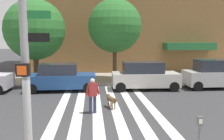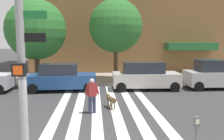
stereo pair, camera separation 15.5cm
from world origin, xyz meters
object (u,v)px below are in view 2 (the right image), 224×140
(parked_car_third_in_line, at_px, (145,76))
(street_tree_middle, at_px, (116,26))
(street_tree_nearest, at_px, (36,30))
(dog_on_leash, at_px, (111,99))
(pedestrian_dog_walker, at_px, (92,94))
(traffic_light_pole, at_px, (20,34))
(parked_car_fourth_in_line, at_px, (220,74))
(parking_meter_curbside, at_px, (196,135))
(parked_car_behind_first, at_px, (62,78))

(parked_car_third_in_line, distance_m, street_tree_middle, 4.98)
(street_tree_nearest, xyz_separation_m, dog_on_leash, (5.12, -6.87, -3.68))
(street_tree_middle, xyz_separation_m, pedestrian_dog_walker, (-1.79, -8.29, -3.52))
(traffic_light_pole, relative_size, pedestrian_dog_walker, 3.54)
(parked_car_fourth_in_line, height_order, pedestrian_dog_walker, parked_car_fourth_in_line)
(parking_meter_curbside, distance_m, street_tree_nearest, 15.08)
(parking_meter_curbside, height_order, parked_car_third_in_line, parked_car_third_in_line)
(parked_car_fourth_in_line, xyz_separation_m, dog_on_leash, (-7.93, -4.42, -0.54))
(street_tree_middle, bearing_deg, street_tree_nearest, -174.28)
(parked_car_third_in_line, xyz_separation_m, parked_car_fourth_in_line, (5.30, -0.00, 0.06))
(parked_car_behind_first, distance_m, parked_car_third_in_line, 5.64)
(parked_car_fourth_in_line, bearing_deg, parked_car_third_in_line, 179.99)
(dog_on_leash, bearing_deg, pedestrian_dog_walker, -138.36)
(parking_meter_curbside, height_order, street_tree_nearest, street_tree_nearest)
(street_tree_middle, bearing_deg, dog_on_leash, -96.67)
(dog_on_leash, bearing_deg, parked_car_behind_first, 124.20)
(parking_meter_curbside, xyz_separation_m, street_tree_nearest, (-6.86, 13.08, 3.09))
(street_tree_nearest, distance_m, dog_on_leash, 9.33)
(street_tree_nearest, bearing_deg, dog_on_leash, -53.28)
(parked_car_behind_first, xyz_separation_m, pedestrian_dog_walker, (2.09, -5.23, 0.05))
(parked_car_fourth_in_line, relative_size, street_tree_nearest, 0.78)
(parked_car_behind_first, distance_m, street_tree_middle, 6.09)
(street_tree_nearest, bearing_deg, parked_car_behind_first, -49.13)
(traffic_light_pole, xyz_separation_m, parked_car_fourth_in_line, (10.35, 10.74, -2.54))
(pedestrian_dog_walker, bearing_deg, street_tree_nearest, 118.70)
(street_tree_nearest, height_order, street_tree_middle, street_tree_middle)
(traffic_light_pole, distance_m, parked_car_third_in_line, 12.15)
(street_tree_middle, xyz_separation_m, dog_on_leash, (-0.87, -7.47, -4.00))
(parked_car_fourth_in_line, bearing_deg, pedestrian_dog_walker, -149.39)
(parked_car_behind_first, relative_size, street_tree_middle, 0.70)
(parking_meter_curbside, xyz_separation_m, pedestrian_dog_walker, (-2.65, 5.39, -0.10))
(street_tree_middle, relative_size, dog_on_leash, 6.09)
(parked_car_fourth_in_line, distance_m, dog_on_leash, 9.10)
(dog_on_leash, bearing_deg, parking_meter_curbside, -74.41)
(parked_car_behind_first, distance_m, parked_car_fourth_in_line, 10.93)
(parking_meter_curbside, distance_m, parked_car_third_in_line, 10.67)
(parking_meter_curbside, relative_size, parked_car_fourth_in_line, 0.28)
(traffic_light_pole, height_order, street_tree_middle, street_tree_middle)
(traffic_light_pole, xyz_separation_m, parking_meter_curbside, (4.15, 0.12, -2.49))
(parking_meter_curbside, relative_size, street_tree_middle, 0.21)
(parked_car_third_in_line, height_order, dog_on_leash, parked_car_third_in_line)
(parked_car_third_in_line, xyz_separation_m, dog_on_leash, (-2.63, -4.42, -0.48))
(parked_car_third_in_line, bearing_deg, traffic_light_pole, -115.19)
(traffic_light_pole, bearing_deg, street_tree_middle, 76.57)
(pedestrian_dog_walker, distance_m, dog_on_leash, 1.32)
(parked_car_third_in_line, bearing_deg, street_tree_middle, 119.97)
(traffic_light_pole, relative_size, parked_car_behind_first, 1.29)
(parking_meter_curbside, height_order, dog_on_leash, parking_meter_curbside)
(pedestrian_dog_walker, bearing_deg, dog_on_leash, 41.64)
(street_tree_middle, bearing_deg, parked_car_behind_first, -141.78)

